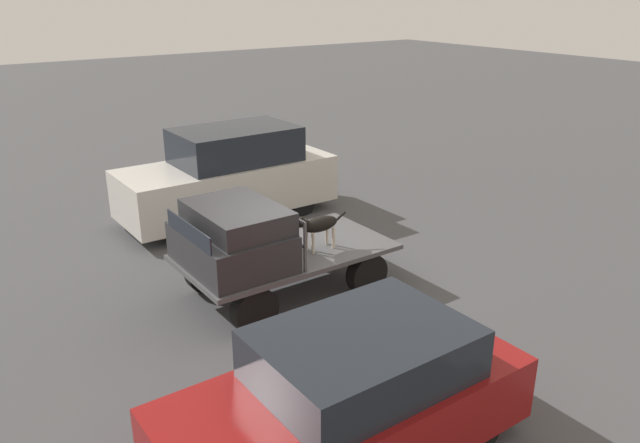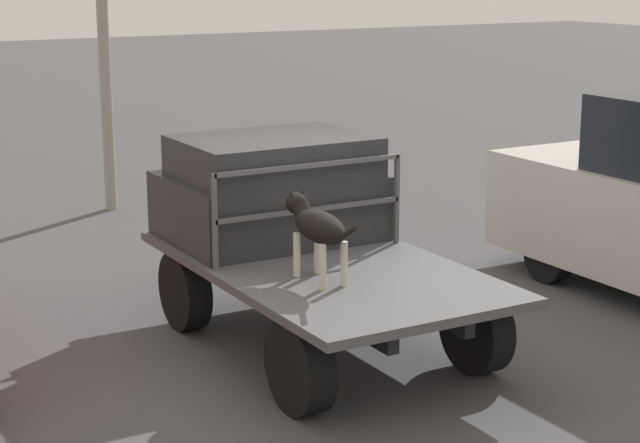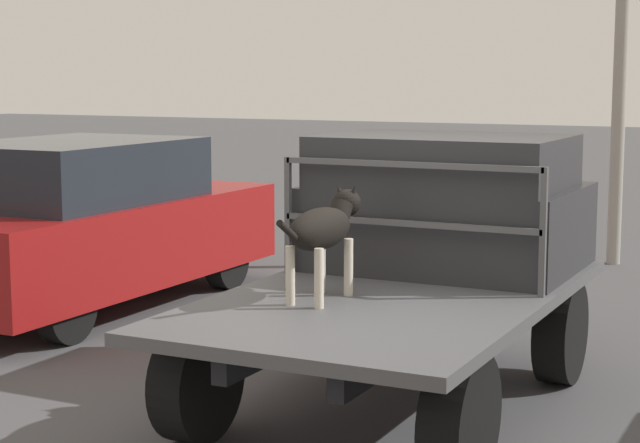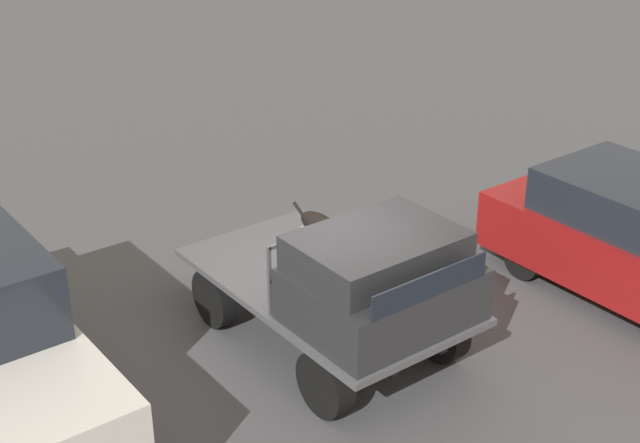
# 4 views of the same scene
# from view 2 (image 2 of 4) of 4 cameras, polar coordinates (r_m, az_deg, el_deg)

# --- Properties ---
(ground_plane) EXTENTS (80.00, 80.00, 0.00)m
(ground_plane) POSITION_cam_2_polar(r_m,az_deg,el_deg) (9.69, 0.13, -6.79)
(ground_plane) COLOR #474749
(flatbed_truck) EXTENTS (3.63, 2.02, 0.82)m
(flatbed_truck) POSITION_cam_2_polar(r_m,az_deg,el_deg) (9.50, 0.13, -3.46)
(flatbed_truck) COLOR black
(flatbed_truck) RESTS_ON ground
(truck_cab) EXTENTS (1.47, 1.90, 0.99)m
(truck_cab) POSITION_cam_2_polar(r_m,az_deg,el_deg) (10.17, -2.67, 1.72)
(truck_cab) COLOR #28282B
(truck_cab) RESTS_ON flatbed_truck
(truck_headboard) EXTENTS (0.04, 1.90, 0.85)m
(truck_headboard) POSITION_cam_2_polar(r_m,az_deg,el_deg) (9.49, -0.54, 1.43)
(truck_headboard) COLOR #4C4C4F
(truck_headboard) RESTS_ON flatbed_truck
(dog) EXTENTS (1.08, 0.27, 0.71)m
(dog) POSITION_cam_2_polar(r_m,az_deg,el_deg) (8.80, -0.20, -0.25)
(dog) COLOR beige
(dog) RESTS_ON flatbed_truck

